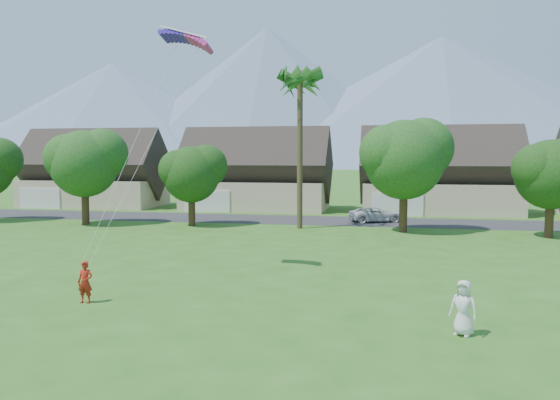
% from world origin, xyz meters
% --- Properties ---
extents(ground, '(500.00, 500.00, 0.00)m').
position_xyz_m(ground, '(0.00, 0.00, 0.00)').
color(ground, '#2D6019').
rests_on(ground, ground).
extents(street, '(90.00, 7.00, 0.01)m').
position_xyz_m(street, '(0.00, 34.00, 0.01)').
color(street, '#2D2D30').
rests_on(street, ground).
extents(kite_flyer, '(0.62, 0.42, 1.67)m').
position_xyz_m(kite_flyer, '(-6.88, 5.25, 0.83)').
color(kite_flyer, '#A52012').
rests_on(kite_flyer, ground).
extents(watcher, '(1.05, 0.92, 1.82)m').
position_xyz_m(watcher, '(7.18, 4.05, 0.91)').
color(watcher, silver).
rests_on(watcher, ground).
extents(parked_car, '(5.10, 3.68, 1.29)m').
position_xyz_m(parked_car, '(3.89, 34.00, 0.64)').
color(parked_car, silver).
rests_on(parked_car, ground).
extents(mountain_ridge, '(540.00, 240.00, 70.00)m').
position_xyz_m(mountain_ridge, '(10.40, 260.00, 29.07)').
color(mountain_ridge, slate).
rests_on(mountain_ridge, ground).
extents(houses_row, '(72.75, 8.19, 8.86)m').
position_xyz_m(houses_row, '(0.49, 42.99, 3.44)').
color(houses_row, beige).
rests_on(houses_row, ground).
extents(tree_row, '(62.27, 6.67, 8.45)m').
position_xyz_m(tree_row, '(-1.14, 27.92, 4.89)').
color(tree_row, '#47301C').
rests_on(tree_row, ground).
extents(fan_palm, '(3.00, 3.00, 13.80)m').
position_xyz_m(fan_palm, '(-2.00, 28.50, 11.80)').
color(fan_palm, '#4C3D26').
rests_on(fan_palm, ground).
extents(parafoil_kite, '(2.64, 1.11, 0.50)m').
position_xyz_m(parafoil_kite, '(-4.80, 11.36, 11.42)').
color(parafoil_kite, '#3818B6').
rests_on(parafoil_kite, ground).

